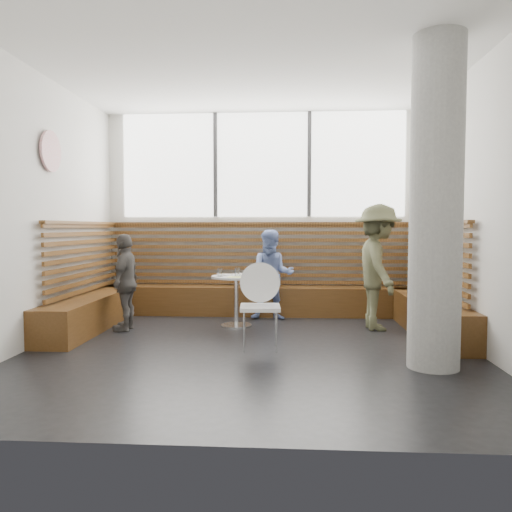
# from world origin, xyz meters

# --- Properties ---
(room) EXTENTS (5.00, 5.00, 3.20)m
(room) POSITION_xyz_m (0.00, 0.00, 1.60)
(room) COLOR silver
(room) RESTS_ON ground
(booth) EXTENTS (5.00, 2.50, 1.44)m
(booth) POSITION_xyz_m (0.00, 1.77, 0.41)
(booth) COLOR #482C12
(booth) RESTS_ON ground
(concrete_column) EXTENTS (0.50, 0.50, 3.20)m
(concrete_column) POSITION_xyz_m (1.85, -0.60, 1.60)
(concrete_column) COLOR gray
(concrete_column) RESTS_ON ground
(wall_art) EXTENTS (0.03, 0.50, 0.50)m
(wall_art) POSITION_xyz_m (-2.46, 0.40, 2.30)
(wall_art) COLOR white
(wall_art) RESTS_ON room
(cafe_table) EXTENTS (0.69, 0.69, 0.70)m
(cafe_table) POSITION_xyz_m (-0.30, 1.31, 0.50)
(cafe_table) COLOR silver
(cafe_table) RESTS_ON ground
(cafe_chair) EXTENTS (0.46, 0.45, 0.97)m
(cafe_chair) POSITION_xyz_m (0.11, 0.09, 0.57)
(cafe_chair) COLOR white
(cafe_chair) RESTS_ON ground
(adult_man) EXTENTS (0.69, 1.13, 1.69)m
(adult_man) POSITION_xyz_m (1.63, 1.24, 0.84)
(adult_man) COLOR brown
(adult_man) RESTS_ON ground
(child_back) EXTENTS (0.66, 0.52, 1.34)m
(child_back) POSITION_xyz_m (0.19, 1.86, 0.67)
(child_back) COLOR #6F84C0
(child_back) RESTS_ON ground
(child_left) EXTENTS (0.32, 0.76, 1.29)m
(child_left) POSITION_xyz_m (-1.75, 0.97, 0.64)
(child_left) COLOR #524E4A
(child_left) RESTS_ON ground
(plate_near) EXTENTS (0.21, 0.21, 0.01)m
(plate_near) POSITION_xyz_m (-0.47, 1.38, 0.71)
(plate_near) COLOR white
(plate_near) RESTS_ON cafe_table
(plate_far) EXTENTS (0.21, 0.21, 0.01)m
(plate_far) POSITION_xyz_m (-0.22, 1.47, 0.71)
(plate_far) COLOR white
(plate_far) RESTS_ON cafe_table
(glass_left) EXTENTS (0.07, 0.07, 0.11)m
(glass_left) POSITION_xyz_m (-0.51, 1.22, 0.76)
(glass_left) COLOR white
(glass_left) RESTS_ON cafe_table
(glass_mid) EXTENTS (0.07, 0.07, 0.12)m
(glass_mid) POSITION_xyz_m (-0.27, 1.25, 0.76)
(glass_mid) COLOR white
(glass_mid) RESTS_ON cafe_table
(glass_right) EXTENTS (0.07, 0.07, 0.11)m
(glass_right) POSITION_xyz_m (-0.11, 1.29, 0.76)
(glass_right) COLOR white
(glass_right) RESTS_ON cafe_table
(menu_card) EXTENTS (0.24, 0.19, 0.00)m
(menu_card) POSITION_xyz_m (-0.28, 1.12, 0.71)
(menu_card) COLOR #A5C64C
(menu_card) RESTS_ON cafe_table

